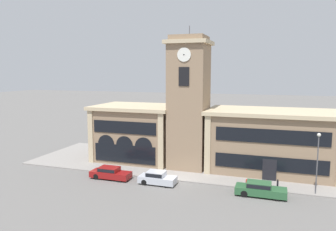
{
  "coord_description": "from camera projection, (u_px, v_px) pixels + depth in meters",
  "views": [
    {
      "loc": [
        10.55,
        -33.65,
        12.11
      ],
      "look_at": [
        -1.98,
        3.32,
        6.92
      ],
      "focal_mm": 35.0,
      "sensor_mm": 36.0,
      "label": 1
    }
  ],
  "objects": [
    {
      "name": "parked_car_mid",
      "position": [
        157.0,
        178.0,
        35.52
      ],
      "size": [
        4.05,
        1.72,
        1.41
      ],
      "rotation": [
        0.0,
        0.0,
        0.0
      ],
      "color": "#B2B7C1",
      "rests_on": "ground_plane"
    },
    {
      "name": "fire_hydrant",
      "position": [
        247.0,
        183.0,
        34.23
      ],
      "size": [
        0.22,
        0.22,
        0.87
      ],
      "color": "red",
      "rests_on": "sidewalk_kerb"
    },
    {
      "name": "sidewalk_kerb",
      "position": [
        190.0,
        165.0,
        42.76
      ],
      "size": [
        42.61,
        13.25,
        0.15
      ],
      "color": "gray",
      "rests_on": "ground_plane"
    },
    {
      "name": "bollard",
      "position": [
        278.0,
        184.0,
        33.55
      ],
      "size": [
        0.18,
        0.18,
        1.06
      ],
      "color": "black",
      "rests_on": "sidewalk_kerb"
    },
    {
      "name": "town_hall_left_wing",
      "position": [
        137.0,
        132.0,
        45.34
      ],
      "size": [
        11.26,
        8.63,
        7.58
      ],
      "color": "#897056",
      "rests_on": "ground_plane"
    },
    {
      "name": "street_lamp",
      "position": [
        318.0,
        155.0,
        31.91
      ],
      "size": [
        0.36,
        0.36,
        6.1
      ],
      "color": "#4C4C51",
      "rests_on": "sidewalk_kerb"
    },
    {
      "name": "town_hall_right_wing",
      "position": [
        271.0,
        141.0,
        39.7
      ],
      "size": [
        15.45,
        8.63,
        7.56
      ],
      "color": "#897056",
      "rests_on": "ground_plane"
    },
    {
      "name": "parked_car_near",
      "position": [
        110.0,
        173.0,
        37.34
      ],
      "size": [
        4.67,
        1.74,
        1.36
      ],
      "rotation": [
        0.0,
        0.0,
        0.0
      ],
      "color": "maroon",
      "rests_on": "ground_plane"
    },
    {
      "name": "ground_plane",
      "position": [
        175.0,
        181.0,
        36.54
      ],
      "size": [
        300.0,
        300.0,
        0.0
      ],
      "primitive_type": "plane",
      "color": "#605E5B"
    },
    {
      "name": "clock_tower",
      "position": [
        189.0,
        103.0,
        40.69
      ],
      "size": [
        5.22,
        5.22,
        17.67
      ],
      "color": "#897056",
      "rests_on": "ground_plane"
    },
    {
      "name": "parked_car_far",
      "position": [
        260.0,
        189.0,
        32.08
      ],
      "size": [
        4.89,
        1.77,
        1.41
      ],
      "rotation": [
        0.0,
        0.0,
        0.0
      ],
      "color": "#285633",
      "rests_on": "ground_plane"
    }
  ]
}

